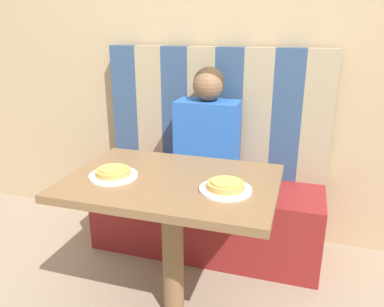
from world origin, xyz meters
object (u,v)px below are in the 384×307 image
at_px(plate_right, 225,190).
at_px(pizza_left, 113,171).
at_px(pizza_right, 226,185).
at_px(person, 208,130).
at_px(plate_left, 113,176).

xyz_separation_m(plate_right, pizza_left, (-0.50, -0.00, 0.02)).
xyz_separation_m(plate_right, pizza_right, (0.00, -0.00, 0.02)).
distance_m(plate_right, pizza_right, 0.02).
bearing_deg(plate_right, person, 110.70).
bearing_deg(person, pizza_left, -110.70).
relative_size(plate_left, pizza_left, 1.38).
bearing_deg(plate_left, pizza_right, -0.00).
bearing_deg(pizza_right, person, 110.70).
height_order(plate_right, pizza_right, pizza_right).
distance_m(plate_left, plate_right, 0.50).
bearing_deg(person, plate_left, -110.70).
height_order(person, plate_left, person).
height_order(plate_right, pizza_left, pizza_left).
bearing_deg(pizza_left, person, 69.30).
distance_m(plate_left, pizza_right, 0.50).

